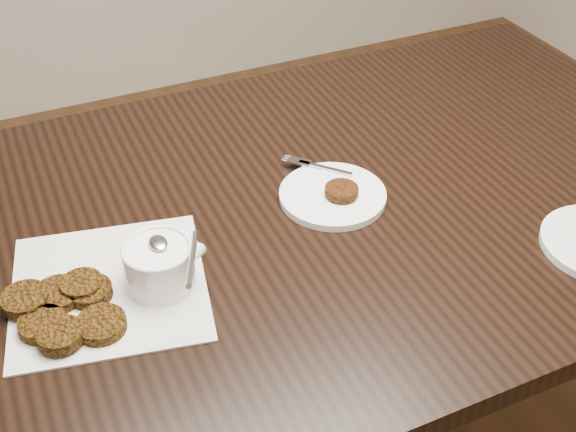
% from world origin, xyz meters
% --- Properties ---
extents(table, '(1.45, 0.93, 0.75)m').
position_xyz_m(table, '(0.04, 0.12, 0.38)').
color(table, black).
rests_on(table, floor).
extents(napkin, '(0.33, 0.33, 0.00)m').
position_xyz_m(napkin, '(-0.39, 0.05, 0.75)').
color(napkin, white).
rests_on(napkin, table).
extents(sauce_ramekin, '(0.14, 0.14, 0.14)m').
position_xyz_m(sauce_ramekin, '(-0.31, 0.03, 0.82)').
color(sauce_ramekin, white).
rests_on(sauce_ramekin, napkin).
extents(patty_cluster, '(0.29, 0.29, 0.02)m').
position_xyz_m(patty_cluster, '(-0.45, 0.03, 0.77)').
color(patty_cluster, '#623D0C').
rests_on(patty_cluster, napkin).
extents(plate_with_patty, '(0.26, 0.26, 0.03)m').
position_xyz_m(plate_with_patty, '(0.02, 0.11, 0.76)').
color(plate_with_patty, white).
rests_on(plate_with_patty, table).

